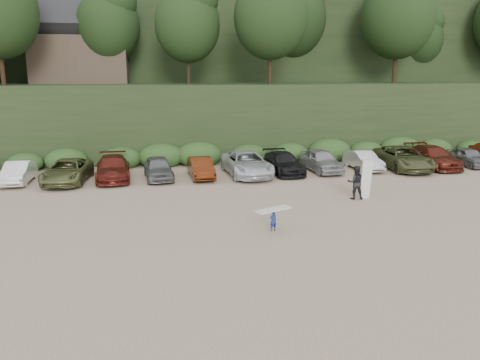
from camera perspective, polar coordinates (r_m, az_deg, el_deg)
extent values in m
plane|color=tan|center=(22.85, 5.01, -4.68)|extent=(120.00, 120.00, 0.00)
cube|color=black|center=(43.56, -2.64, 7.75)|extent=(80.00, 14.00, 6.00)
cube|color=black|center=(61.28, -5.05, 13.87)|extent=(90.00, 30.00, 16.00)
ellipsoid|color=black|center=(43.58, -2.75, 18.29)|extent=(66.00, 12.00, 10.00)
cube|color=#2B491E|center=(36.43, -1.85, 2.95)|extent=(46.20, 2.00, 1.20)
cube|color=brown|center=(45.42, -18.70, 13.64)|extent=(8.00, 6.00, 4.00)
imported|color=white|center=(33.08, -25.42, 0.85)|extent=(1.50, 4.24, 1.39)
imported|color=#63693C|center=(31.99, -20.31, 1.01)|extent=(2.89, 5.53, 1.49)
imported|color=#5E1C15|center=(32.03, -15.25, 1.43)|extent=(2.52, 5.46, 1.54)
imported|color=slate|center=(31.50, -9.93, 1.46)|extent=(2.10, 4.51, 1.49)
imported|color=#58220D|center=(31.54, -4.79, 1.50)|extent=(1.62, 4.18, 1.36)
imported|color=silver|center=(32.14, 0.82, 2.01)|extent=(3.08, 6.05, 1.64)
imported|color=black|center=(33.04, 5.33, 2.09)|extent=(2.26, 5.08, 1.45)
imported|color=#9B9B9F|center=(33.98, 9.86, 2.38)|extent=(2.20, 4.80, 1.60)
imported|color=silver|center=(35.25, 14.81, 2.33)|extent=(1.59, 4.20, 1.37)
imported|color=brown|center=(36.27, 19.25, 2.54)|extent=(3.01, 6.04, 1.64)
imported|color=#5C1E15|center=(37.80, 22.47, 2.62)|extent=(2.22, 5.43, 1.57)
imported|color=slate|center=(39.54, 26.06, 2.56)|extent=(1.74, 4.10, 1.38)
imported|color=navy|center=(20.92, 4.05, -4.99)|extent=(0.39, 0.31, 0.94)
cube|color=silver|center=(20.77, 4.08, -3.61)|extent=(1.76, 1.14, 0.07)
imported|color=black|center=(26.81, 13.91, -0.29)|extent=(1.06, 0.91, 1.89)
cube|color=silver|center=(26.88, 15.10, 0.05)|extent=(0.66, 0.39, 2.23)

